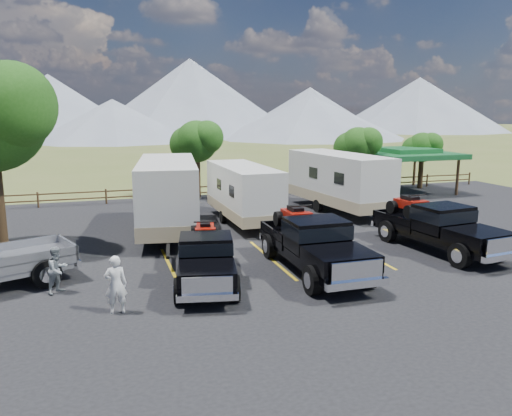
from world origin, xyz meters
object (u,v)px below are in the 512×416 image
object	(u,v)px
trailer_left	(168,196)
trailer_right	(339,181)
person_a	(116,284)
rig_right	(438,226)
pavilion	(407,154)
rig_left	(206,256)
person_b	(58,270)
rig_center	(313,242)
trailer_center	(243,193)

from	to	relation	value
trailer_left	trailer_right	world-z (taller)	trailer_left
person_a	rig_right	bearing A→B (deg)	-167.42
pavilion	rig_left	size ratio (longest dim) A/B	1.04
pavilion	rig_right	bearing A→B (deg)	-119.47
person_a	person_b	world-z (taller)	person_a
rig_center	rig_right	world-z (taller)	rig_center
trailer_right	trailer_left	bearing A→B (deg)	-173.31
trailer_center	person_b	distance (m)	11.83
rig_center	trailer_right	distance (m)	11.38
rig_right	trailer_center	distance (m)	9.88
rig_left	rig_right	xyz separation A→B (m)	(10.18, 0.94, 0.14)
rig_right	trailer_right	xyz separation A→B (m)	(-0.21, 8.76, 0.71)
rig_center	trailer_center	bearing A→B (deg)	91.93
rig_left	person_b	size ratio (longest dim) A/B	3.85
rig_left	person_b	bearing A→B (deg)	-173.75
trailer_left	trailer_right	size ratio (longest dim) A/B	1.04
rig_right	person_a	size ratio (longest dim) A/B	3.88
pavilion	trailer_right	distance (m)	9.60
pavilion	rig_center	distance (m)	20.45
rig_left	trailer_right	size ratio (longest dim) A/B	0.61
rig_right	rig_center	bearing A→B (deg)	-177.79
rig_left	trailer_right	world-z (taller)	trailer_right
trailer_left	person_a	world-z (taller)	trailer_left
rig_left	person_b	xyz separation A→B (m)	(-4.82, 0.43, -0.14)
trailer_center	person_a	bearing A→B (deg)	-124.57
person_b	pavilion	bearing A→B (deg)	-13.59
trailer_left	rig_left	bearing A→B (deg)	-79.68
trailer_center	person_b	world-z (taller)	trailer_center
trailer_center	trailer_right	xyz separation A→B (m)	(6.16, 1.23, 0.19)
pavilion	trailer_left	size ratio (longest dim) A/B	0.61
rig_left	trailer_left	bearing A→B (deg)	103.40
rig_right	trailer_center	world-z (taller)	trailer_center
rig_center	person_b	world-z (taller)	rig_center
rig_right	person_a	xyz separation A→B (m)	(-13.26, -2.81, -0.19)
pavilion	person_a	distance (m)	26.99
person_a	pavilion	bearing A→B (deg)	-141.05
trailer_right	person_a	size ratio (longest dim) A/B	5.60
trailer_left	trailer_center	bearing A→B (deg)	23.05
pavilion	trailer_right	size ratio (longest dim) A/B	0.63
rig_center	rig_right	size ratio (longest dim) A/B	0.99
person_a	trailer_left	bearing A→B (deg)	-106.34
person_b	trailer_left	bearing A→B (deg)	10.96
trailer_left	trailer_right	xyz separation A→B (m)	(10.23, 2.30, -0.07)
rig_right	trailer_center	bearing A→B (deg)	123.92
rig_right	trailer_left	size ratio (longest dim) A/B	0.67
rig_center	rig_left	bearing A→B (deg)	-179.26
rig_center	person_a	bearing A→B (deg)	-164.60
rig_left	person_a	bearing A→B (deg)	-137.26
rig_center	trailer_right	size ratio (longest dim) A/B	0.68
person_a	person_b	bearing A→B (deg)	-52.45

